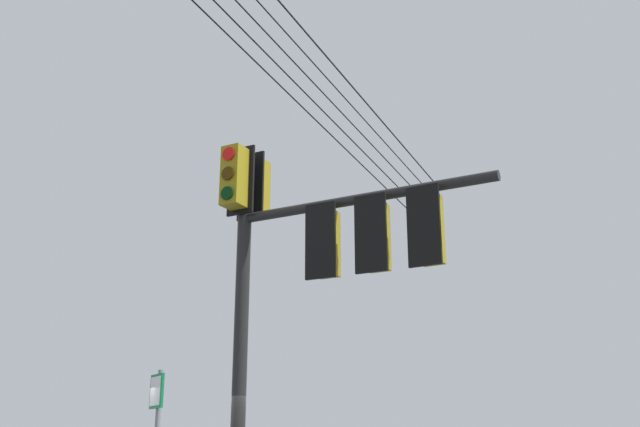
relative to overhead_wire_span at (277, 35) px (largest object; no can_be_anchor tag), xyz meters
name	(u,v)px	position (x,y,z in m)	size (l,w,h in m)	color
signal_mast_assembly	(301,256)	(0.53, 1.20, -4.20)	(1.64, 3.87, 6.08)	black
overhead_wire_span	(277,35)	(0.00, 0.00, 0.00)	(17.55, 6.21, 2.37)	black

